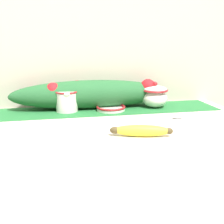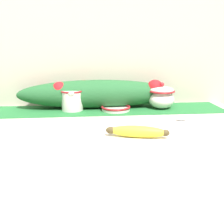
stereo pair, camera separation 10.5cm
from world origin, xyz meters
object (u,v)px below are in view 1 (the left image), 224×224
banana (141,131)px  cream_pitcher (67,100)px  sugar_bowl (155,96)px  small_dish (111,108)px  spoon (175,118)px

banana → cream_pitcher: bearing=120.8°
sugar_bowl → small_dish: (-0.22, -0.02, -0.04)m
cream_pitcher → sugar_bowl: sugar_bowl is taller
small_dish → banana: 0.36m
sugar_bowl → banana: (-0.18, -0.38, -0.04)m
cream_pitcher → small_dish: cream_pitcher is taller
banana → spoon: banana is taller
small_dish → banana: (0.03, -0.36, 0.01)m
cream_pitcher → spoon: 0.48m
banana → small_dish: bearing=95.1°
small_dish → banana: size_ratio=0.64×
cream_pitcher → spoon: cream_pitcher is taller
banana → spoon: bearing=41.9°
small_dish → banana: banana is taller
small_dish → spoon: size_ratio=0.80×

